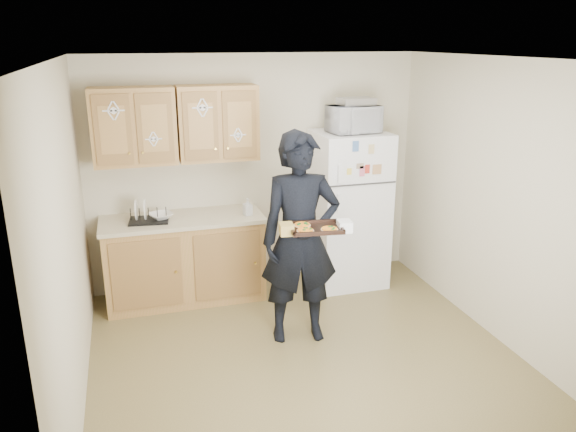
% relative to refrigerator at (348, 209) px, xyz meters
% --- Properties ---
extents(floor, '(3.60, 3.60, 0.00)m').
position_rel_refrigerator_xyz_m(floor, '(-0.95, -1.43, -0.85)').
color(floor, brown).
rests_on(floor, ground).
extents(ceiling, '(3.60, 3.60, 0.00)m').
position_rel_refrigerator_xyz_m(ceiling, '(-0.95, -1.43, 1.65)').
color(ceiling, silver).
rests_on(ceiling, wall_back).
extents(wall_back, '(3.60, 0.04, 2.50)m').
position_rel_refrigerator_xyz_m(wall_back, '(-0.95, 0.37, 0.40)').
color(wall_back, beige).
rests_on(wall_back, floor).
extents(wall_front, '(3.60, 0.04, 2.50)m').
position_rel_refrigerator_xyz_m(wall_front, '(-0.95, -3.23, 0.40)').
color(wall_front, beige).
rests_on(wall_front, floor).
extents(wall_left, '(0.04, 3.60, 2.50)m').
position_rel_refrigerator_xyz_m(wall_left, '(-2.75, -1.43, 0.40)').
color(wall_left, beige).
rests_on(wall_left, floor).
extents(wall_right, '(0.04, 3.60, 2.50)m').
position_rel_refrigerator_xyz_m(wall_right, '(0.85, -1.43, 0.40)').
color(wall_right, beige).
rests_on(wall_right, floor).
extents(refrigerator, '(0.75, 0.70, 1.70)m').
position_rel_refrigerator_xyz_m(refrigerator, '(0.00, 0.00, 0.00)').
color(refrigerator, white).
rests_on(refrigerator, floor).
extents(base_cabinet, '(1.60, 0.60, 0.86)m').
position_rel_refrigerator_xyz_m(base_cabinet, '(-1.80, 0.05, -0.42)').
color(base_cabinet, olive).
rests_on(base_cabinet, floor).
extents(countertop, '(1.64, 0.64, 0.04)m').
position_rel_refrigerator_xyz_m(countertop, '(-1.80, 0.05, 0.03)').
color(countertop, '#C3BB96').
rests_on(countertop, base_cabinet).
extents(upper_cab_left, '(0.80, 0.33, 0.75)m').
position_rel_refrigerator_xyz_m(upper_cab_left, '(-2.20, 0.18, 0.98)').
color(upper_cab_left, olive).
rests_on(upper_cab_left, wall_back).
extents(upper_cab_right, '(0.80, 0.33, 0.75)m').
position_rel_refrigerator_xyz_m(upper_cab_right, '(-1.38, 0.18, 0.98)').
color(upper_cab_right, olive).
rests_on(upper_cab_right, wall_back).
extents(cereal_box, '(0.20, 0.07, 0.32)m').
position_rel_refrigerator_xyz_m(cereal_box, '(0.52, 0.24, -0.69)').
color(cereal_box, gold).
rests_on(cereal_box, floor).
extents(person, '(0.75, 0.54, 1.91)m').
position_rel_refrigerator_xyz_m(person, '(-0.88, -1.04, 0.11)').
color(person, black).
rests_on(person, floor).
extents(baking_tray, '(0.46, 0.37, 0.04)m').
position_rel_refrigerator_xyz_m(baking_tray, '(-0.84, -1.33, 0.30)').
color(baking_tray, black).
rests_on(baking_tray, person).
extents(pizza_front_left, '(0.14, 0.14, 0.02)m').
position_rel_refrigerator_xyz_m(pizza_front_left, '(-0.95, -1.39, 0.31)').
color(pizza_front_left, orange).
rests_on(pizza_front_left, baking_tray).
extents(pizza_front_right, '(0.14, 0.14, 0.02)m').
position_rel_refrigerator_xyz_m(pizza_front_right, '(-0.75, -1.42, 0.31)').
color(pizza_front_right, orange).
rests_on(pizza_front_right, baking_tray).
extents(pizza_back_left, '(0.14, 0.14, 0.02)m').
position_rel_refrigerator_xyz_m(pizza_back_left, '(-0.93, -1.25, 0.31)').
color(pizza_back_left, orange).
rests_on(pizza_back_left, baking_tray).
extents(microwave, '(0.55, 0.41, 0.28)m').
position_rel_refrigerator_xyz_m(microwave, '(0.00, -0.05, 0.99)').
color(microwave, white).
rests_on(microwave, refrigerator).
extents(foil_pan, '(0.37, 0.27, 0.08)m').
position_rel_refrigerator_xyz_m(foil_pan, '(0.04, -0.02, 1.17)').
color(foil_pan, '#ADADB4').
rests_on(foil_pan, microwave).
extents(dish_rack, '(0.41, 0.33, 0.15)m').
position_rel_refrigerator_xyz_m(dish_rack, '(-2.13, 0.02, 0.13)').
color(dish_rack, black).
rests_on(dish_rack, countertop).
extents(bowl, '(0.29, 0.29, 0.06)m').
position_rel_refrigerator_xyz_m(bowl, '(-2.01, 0.02, 0.10)').
color(bowl, silver).
rests_on(bowl, dish_rack).
extents(soap_bottle, '(0.10, 0.10, 0.18)m').
position_rel_refrigerator_xyz_m(soap_bottle, '(-1.14, -0.05, 0.14)').
color(soap_bottle, white).
rests_on(soap_bottle, countertop).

